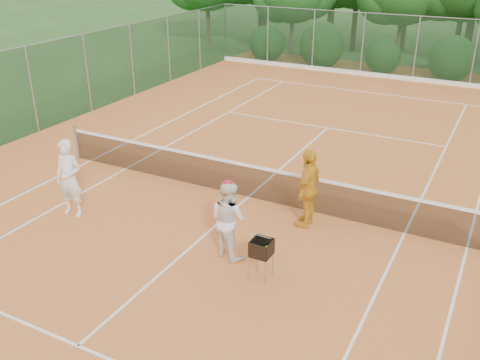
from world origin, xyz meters
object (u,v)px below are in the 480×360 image
(player_center_grp, at_px, (228,219))
(player_yellow, at_px, (308,188))
(player_white, at_px, (69,178))
(ball_hopper, at_px, (262,249))

(player_center_grp, relative_size, player_yellow, 0.92)
(player_white, xyz_separation_m, player_yellow, (5.36, 2.19, -0.01))
(ball_hopper, bearing_deg, player_white, -175.40)
(player_center_grp, distance_m, ball_hopper, 1.15)
(player_white, xyz_separation_m, player_center_grp, (4.33, 0.16, -0.10))
(player_white, relative_size, player_yellow, 1.01)
(player_yellow, xyz_separation_m, ball_hopper, (-0.00, -2.53, -0.26))
(player_white, distance_m, player_yellow, 5.79)
(player_yellow, bearing_deg, ball_hopper, -0.04)
(player_white, relative_size, player_center_grp, 1.10)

